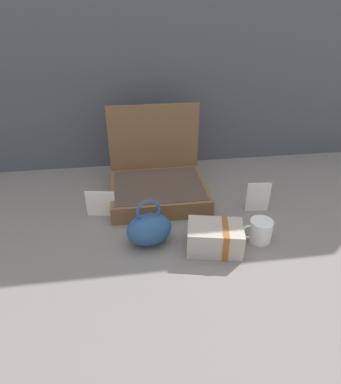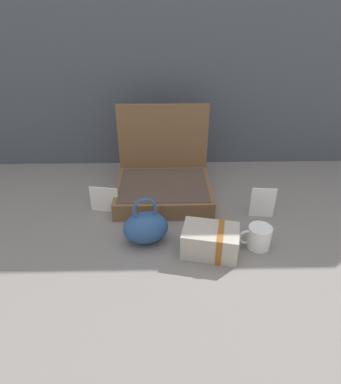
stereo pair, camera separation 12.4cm
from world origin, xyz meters
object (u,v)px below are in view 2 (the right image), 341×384
Objects in this scene: info_card_left at (104,200)px; poster_card_right at (263,203)px; teal_pouch_handbag at (146,227)px; coffee_mug at (259,237)px; open_suitcase at (163,179)px; cream_toiletry_bag at (211,241)px.

poster_card_right is (0.65, -0.05, 0.01)m from info_card_left.
coffee_mug is (0.41, -0.04, -0.02)m from teal_pouch_handbag.
coffee_mug is at bearing -5.43° from teal_pouch_handbag.
poster_card_right is (0.47, 0.15, 0.00)m from teal_pouch_handbag.
open_suitcase reaches higher than coffee_mug.
teal_pouch_handbag reaches higher than coffee_mug.
poster_card_right reaches higher than info_card_left.
cream_toiletry_bag is 0.49m from info_card_left.
coffee_mug is (0.34, -0.38, -0.04)m from open_suitcase.
open_suitcase is at bearing 159.88° from poster_card_right.
info_card_left is (-0.18, 0.20, -0.01)m from teal_pouch_handbag.
poster_card_right is at bearing 5.44° from info_card_left.
info_card_left is at bearing 157.62° from coffee_mug.
teal_pouch_handbag is (-0.07, -0.34, -0.01)m from open_suitcase.
cream_toiletry_bag is at bearing -171.49° from coffee_mug.
poster_card_right is (0.24, 0.22, 0.02)m from cream_toiletry_bag.
coffee_mug is 0.99× the size of info_card_left.
open_suitcase is 3.50× the size of coffee_mug.
open_suitcase is 0.44m from cream_toiletry_bag.
info_card_left is at bearing 131.80° from teal_pouch_handbag.
cream_toiletry_bag is 0.18m from coffee_mug.
coffee_mug is 0.64m from info_card_left.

